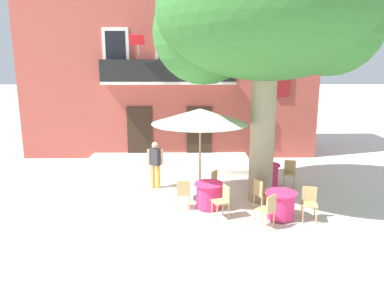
{
  "coord_description": "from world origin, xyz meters",
  "views": [
    {
      "loc": [
        0.84,
        -10.91,
        4.19
      ],
      "look_at": [
        1.0,
        2.04,
        1.3
      ],
      "focal_mm": 34.39,
      "sensor_mm": 36.0,
      "label": 1
    }
  ],
  "objects_px": {
    "cafe_umbrella": "(200,116)",
    "pedestrian_near_entrance": "(155,162)",
    "cafe_chair_near_tree_1": "(217,183)",
    "cafe_chair_middle_0": "(290,172)",
    "cafe_table_front": "(281,205)",
    "cafe_chair_front_2": "(261,192)",
    "cafe_table_near_tree": "(209,195)",
    "cafe_chair_middle_1": "(254,165)",
    "plane_tree": "(263,19)",
    "cafe_table_middle": "(267,175)",
    "cafe_chair_front_0": "(267,209)",
    "cafe_chair_near_tree_2": "(183,192)",
    "cafe_chair_front_1": "(309,201)",
    "cafe_chair_near_tree_0": "(223,199)",
    "cafe_chair_middle_2": "(258,176)"
  },
  "relations": [
    {
      "from": "cafe_umbrella",
      "to": "pedestrian_near_entrance",
      "type": "xyz_separation_m",
      "value": [
        -1.46,
        1.08,
        -1.71
      ]
    },
    {
      "from": "cafe_chair_near_tree_1",
      "to": "cafe_chair_middle_0",
      "type": "bearing_deg",
      "value": 24.49
    },
    {
      "from": "cafe_table_front",
      "to": "pedestrian_near_entrance",
      "type": "relative_size",
      "value": 0.54
    },
    {
      "from": "cafe_chair_front_2",
      "to": "pedestrian_near_entrance",
      "type": "bearing_deg",
      "value": 148.7
    },
    {
      "from": "cafe_chair_near_tree_1",
      "to": "pedestrian_near_entrance",
      "type": "bearing_deg",
      "value": 151.28
    },
    {
      "from": "cafe_table_near_tree",
      "to": "cafe_chair_middle_1",
      "type": "bearing_deg",
      "value": 56.01
    },
    {
      "from": "cafe_chair_middle_1",
      "to": "cafe_chair_front_2",
      "type": "distance_m",
      "value": 2.84
    },
    {
      "from": "plane_tree",
      "to": "cafe_chair_near_tree_1",
      "type": "xyz_separation_m",
      "value": [
        -1.23,
        0.02,
        -4.86
      ]
    },
    {
      "from": "cafe_table_near_tree",
      "to": "cafe_table_middle",
      "type": "relative_size",
      "value": 1.0
    },
    {
      "from": "cafe_table_near_tree",
      "to": "pedestrian_near_entrance",
      "type": "xyz_separation_m",
      "value": [
        -1.71,
        1.79,
        0.51
      ]
    },
    {
      "from": "cafe_chair_near_tree_1",
      "to": "cafe_chair_middle_1",
      "type": "relative_size",
      "value": 1.0
    },
    {
      "from": "plane_tree",
      "to": "cafe_chair_front_2",
      "type": "height_order",
      "value": "plane_tree"
    },
    {
      "from": "cafe_chair_front_0",
      "to": "cafe_chair_near_tree_2",
      "type": "bearing_deg",
      "value": 150.06
    },
    {
      "from": "cafe_chair_front_0",
      "to": "cafe_chair_front_1",
      "type": "distance_m",
      "value": 1.33
    },
    {
      "from": "cafe_chair_near_tree_0",
      "to": "cafe_chair_front_2",
      "type": "bearing_deg",
      "value": 24.51
    },
    {
      "from": "cafe_chair_middle_2",
      "to": "cafe_chair_front_2",
      "type": "distance_m",
      "value": 1.53
    },
    {
      "from": "plane_tree",
      "to": "cafe_table_middle",
      "type": "bearing_deg",
      "value": 65.33
    },
    {
      "from": "cafe_chair_front_2",
      "to": "cafe_chair_near_tree_2",
      "type": "bearing_deg",
      "value": 178.74
    },
    {
      "from": "plane_tree",
      "to": "cafe_chair_near_tree_2",
      "type": "height_order",
      "value": "plane_tree"
    },
    {
      "from": "cafe_chair_near_tree_1",
      "to": "cafe_table_front",
      "type": "relative_size",
      "value": 1.05
    },
    {
      "from": "cafe_chair_front_2",
      "to": "cafe_table_near_tree",
      "type": "bearing_deg",
      "value": 174.21
    },
    {
      "from": "cafe_table_middle",
      "to": "cafe_chair_front_2",
      "type": "height_order",
      "value": "cafe_chair_front_2"
    },
    {
      "from": "cafe_chair_front_2",
      "to": "pedestrian_near_entrance",
      "type": "distance_m",
      "value": 3.76
    },
    {
      "from": "cafe_table_near_tree",
      "to": "cafe_chair_middle_0",
      "type": "distance_m",
      "value": 3.43
    },
    {
      "from": "cafe_chair_middle_0",
      "to": "cafe_chair_near_tree_1",
      "type": "bearing_deg",
      "value": -155.51
    },
    {
      "from": "cafe_table_near_tree",
      "to": "cafe_chair_front_0",
      "type": "height_order",
      "value": "cafe_chair_front_0"
    },
    {
      "from": "cafe_chair_near_tree_2",
      "to": "cafe_table_middle",
      "type": "distance_m",
      "value": 3.56
    },
    {
      "from": "cafe_chair_front_1",
      "to": "plane_tree",
      "type": "bearing_deg",
      "value": 126.66
    },
    {
      "from": "cafe_table_middle",
      "to": "cafe_chair_middle_0",
      "type": "xyz_separation_m",
      "value": [
        0.74,
        -0.13,
        0.14
      ]
    },
    {
      "from": "cafe_chair_middle_0",
      "to": "cafe_chair_front_1",
      "type": "relative_size",
      "value": 1.0
    },
    {
      "from": "cafe_chair_front_0",
      "to": "cafe_chair_front_1",
      "type": "bearing_deg",
      "value": 21.92
    },
    {
      "from": "cafe_chair_near_tree_1",
      "to": "cafe_umbrella",
      "type": "relative_size",
      "value": 0.31
    },
    {
      "from": "cafe_table_near_tree",
      "to": "cafe_chair_near_tree_1",
      "type": "xyz_separation_m",
      "value": [
        0.29,
        0.69,
        0.14
      ]
    },
    {
      "from": "cafe_chair_near_tree_2",
      "to": "cafe_table_middle",
      "type": "height_order",
      "value": "cafe_chair_near_tree_2"
    },
    {
      "from": "cafe_chair_near_tree_1",
      "to": "cafe_chair_front_2",
      "type": "height_order",
      "value": "same"
    },
    {
      "from": "cafe_table_near_tree",
      "to": "cafe_umbrella",
      "type": "height_order",
      "value": "cafe_umbrella"
    },
    {
      "from": "cafe_chair_front_2",
      "to": "pedestrian_near_entrance",
      "type": "xyz_separation_m",
      "value": [
        -3.19,
        1.94,
        0.37
      ]
    },
    {
      "from": "cafe_chair_front_1",
      "to": "cafe_table_middle",
      "type": "bearing_deg",
      "value": 100.59
    },
    {
      "from": "plane_tree",
      "to": "cafe_chair_middle_0",
      "type": "bearing_deg",
      "value": 41.46
    },
    {
      "from": "cafe_chair_middle_2",
      "to": "cafe_umbrella",
      "type": "xyz_separation_m",
      "value": [
        -1.95,
        -0.66,
        2.08
      ]
    },
    {
      "from": "cafe_chair_near_tree_2",
      "to": "cafe_umbrella",
      "type": "relative_size",
      "value": 0.31
    },
    {
      "from": "cafe_chair_near_tree_2",
      "to": "cafe_chair_front_1",
      "type": "relative_size",
      "value": 1.0
    },
    {
      "from": "cafe_table_front",
      "to": "cafe_chair_front_2",
      "type": "xyz_separation_m",
      "value": [
        -0.42,
        0.62,
        0.14
      ]
    },
    {
      "from": "cafe_chair_near_tree_1",
      "to": "pedestrian_near_entrance",
      "type": "relative_size",
      "value": 0.57
    },
    {
      "from": "cafe_table_near_tree",
      "to": "cafe_chair_middle_2",
      "type": "height_order",
      "value": "cafe_chair_middle_2"
    },
    {
      "from": "plane_tree",
      "to": "cafe_umbrella",
      "type": "relative_size",
      "value": 2.56
    },
    {
      "from": "cafe_chair_middle_1",
      "to": "cafe_chair_front_0",
      "type": "bearing_deg",
      "value": -95.45
    },
    {
      "from": "cafe_table_near_tree",
      "to": "cafe_chair_middle_1",
      "type": "relative_size",
      "value": 0.95
    },
    {
      "from": "cafe_chair_near_tree_2",
      "to": "cafe_chair_middle_2",
      "type": "relative_size",
      "value": 1.0
    },
    {
      "from": "cafe_chair_front_0",
      "to": "cafe_umbrella",
      "type": "relative_size",
      "value": 0.31
    }
  ]
}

